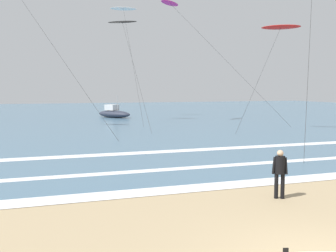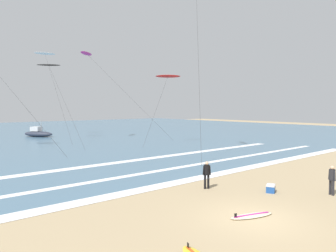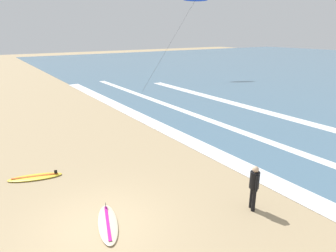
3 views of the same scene
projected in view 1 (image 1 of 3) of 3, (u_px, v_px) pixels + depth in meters
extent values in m
cube|color=slate|center=(68.00, 115.00, 56.77)|extent=(140.00, 90.00, 0.01)
cube|color=white|center=(195.00, 188.00, 14.84)|extent=(51.82, 1.09, 0.01)
cube|color=white|center=(161.00, 170.00, 18.12)|extent=(52.20, 0.66, 0.01)
cube|color=white|center=(155.00, 152.00, 23.20)|extent=(45.24, 0.99, 0.01)
cylinder|color=black|center=(283.00, 186.00, 13.42)|extent=(0.13, 0.13, 0.82)
cylinder|color=black|center=(276.00, 186.00, 13.45)|extent=(0.13, 0.13, 0.82)
cylinder|color=black|center=(280.00, 165.00, 13.37)|extent=(0.32, 0.32, 0.58)
cylinder|color=black|center=(286.00, 166.00, 13.34)|extent=(0.16, 0.14, 0.56)
cylinder|color=black|center=(274.00, 165.00, 13.40)|extent=(0.16, 0.14, 0.56)
sphere|color=#DBB28E|center=(280.00, 153.00, 13.34)|extent=(0.21, 0.21, 0.21)
cube|color=black|center=(286.00, 252.00, 8.65)|extent=(0.12, 0.05, 0.16)
ellipsoid|color=black|center=(122.00, 22.00, 43.83)|extent=(3.15, 2.29, 0.43)
cylinder|color=#333333|center=(135.00, 70.00, 38.20)|extent=(0.68, 12.77, 10.65)
ellipsoid|color=white|center=(123.00, 9.00, 49.88)|extent=(3.29, 1.33, 0.43)
cylinder|color=#333333|center=(132.00, 60.00, 44.07)|extent=(1.29, 13.21, 13.23)
ellipsoid|color=red|center=(281.00, 27.00, 34.16)|extent=(3.03, 2.54, 0.43)
cylinder|color=#333333|center=(259.00, 79.00, 33.46)|extent=(4.51, 0.76, 8.66)
ellipsoid|color=#CC2384|center=(170.00, 3.00, 42.52)|extent=(2.97, 2.62, 0.43)
cylinder|color=#333333|center=(228.00, 62.00, 40.66)|extent=(9.17, 8.37, 12.37)
cylinder|color=#333333|center=(311.00, 6.00, 21.98)|extent=(4.09, 4.78, 15.96)
cylinder|color=#333333|center=(50.00, 41.00, 30.89)|extent=(8.09, 10.08, 14.21)
ellipsoid|color=#2D3342|center=(114.00, 114.00, 50.82)|extent=(4.17, 5.32, 0.90)
cube|color=silver|center=(112.00, 107.00, 51.00)|extent=(1.72, 1.85, 0.70)
cylinder|color=#B2B2B2|center=(117.00, 103.00, 50.33)|extent=(0.08, 0.08, 1.80)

